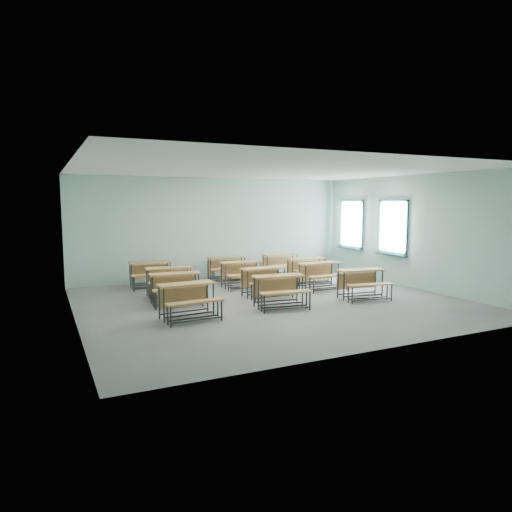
# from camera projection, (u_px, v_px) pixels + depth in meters

# --- Properties ---
(room) EXTENTS (9.04, 8.04, 3.24)m
(room) POSITION_uv_depth(u_px,v_px,m) (275.00, 237.00, 11.05)
(room) COLOR gray
(room) RESTS_ON ground
(desk_unit_r0c0) EXTENTS (1.24, 0.87, 0.74)m
(desk_unit_r0c0) POSITION_uv_depth(u_px,v_px,m) (188.00, 295.00, 9.51)
(desk_unit_r0c0) COLOR #B27A40
(desk_unit_r0c0) RESTS_ON ground
(desk_unit_r0c1) EXTENTS (1.28, 0.94, 0.74)m
(desk_unit_r0c1) POSITION_uv_depth(u_px,v_px,m) (280.00, 286.00, 10.54)
(desk_unit_r0c1) COLOR #B27A40
(desk_unit_r0c1) RESTS_ON ground
(desk_unit_r0c2) EXTENTS (1.29, 0.95, 0.74)m
(desk_unit_r0c2) POSITION_uv_depth(u_px,v_px,m) (362.00, 279.00, 11.47)
(desk_unit_r0c2) COLOR #B27A40
(desk_unit_r0c2) RESTS_ON ground
(desk_unit_r1c0) EXTENTS (1.25, 0.90, 0.74)m
(desk_unit_r1c0) POSITION_uv_depth(u_px,v_px,m) (176.00, 284.00, 10.87)
(desk_unit_r1c0) COLOR #B27A40
(desk_unit_r1c0) RESTS_ON ground
(desk_unit_r1c1) EXTENTS (1.23, 0.86, 0.74)m
(desk_unit_r1c1) POSITION_uv_depth(u_px,v_px,m) (265.00, 277.00, 11.80)
(desk_unit_r1c1) COLOR #B27A40
(desk_unit_r1c1) RESTS_ON ground
(desk_unit_r1c2) EXTENTS (1.20, 0.81, 0.74)m
(desk_unit_r1c2) POSITION_uv_depth(u_px,v_px,m) (321.00, 272.00, 12.76)
(desk_unit_r1c2) COLOR #B27A40
(desk_unit_r1c2) RESTS_ON ground
(desk_unit_r2c0) EXTENTS (1.24, 0.88, 0.74)m
(desk_unit_r2c0) POSITION_uv_depth(u_px,v_px,m) (170.00, 277.00, 11.84)
(desk_unit_r2c0) COLOR #B27A40
(desk_unit_r2c0) RESTS_ON ground
(desk_unit_r2c1) EXTENTS (1.21, 0.83, 0.74)m
(desk_unit_r2c1) POSITION_uv_depth(u_px,v_px,m) (243.00, 270.00, 13.00)
(desk_unit_r2c1) COLOR #B27A40
(desk_unit_r2c1) RESTS_ON ground
(desk_unit_r2c2) EXTENTS (1.24, 0.87, 0.74)m
(desk_unit_r2c2) POSITION_uv_depth(u_px,v_px,m) (308.00, 266.00, 13.80)
(desk_unit_r2c2) COLOR #B27A40
(desk_unit_r2c2) RESTS_ON ground
(desk_unit_r3c0) EXTENTS (1.22, 0.84, 0.74)m
(desk_unit_r3c0) POSITION_uv_depth(u_px,v_px,m) (151.00, 270.00, 12.98)
(desk_unit_r3c0) COLOR #B27A40
(desk_unit_r3c0) RESTS_ON ground
(desk_unit_r3c1) EXTENTS (1.27, 0.93, 0.74)m
(desk_unit_r3c1) POSITION_uv_depth(u_px,v_px,m) (227.00, 265.00, 14.12)
(desk_unit_r3c1) COLOR #B27A40
(desk_unit_r3c1) RESTS_ON ground
(desk_unit_r3c2) EXTENTS (1.22, 0.85, 0.74)m
(desk_unit_r3c2) POSITION_uv_depth(u_px,v_px,m) (282.00, 261.00, 14.91)
(desk_unit_r3c2) COLOR #B27A40
(desk_unit_r3c2) RESTS_ON ground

